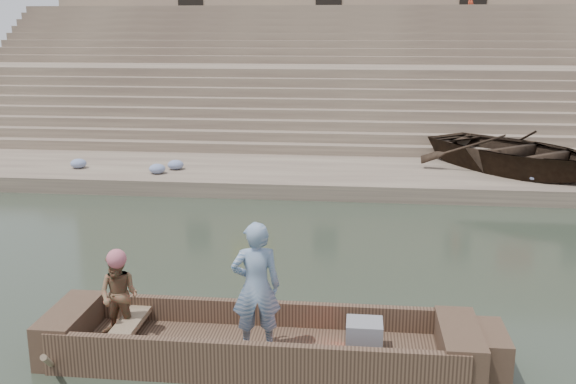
% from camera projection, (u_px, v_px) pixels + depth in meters
% --- Properties ---
extents(ground, '(120.00, 120.00, 0.00)m').
position_uv_depth(ground, '(374.00, 299.00, 10.55)').
color(ground, '#293427').
rests_on(ground, ground).
extents(lower_landing, '(32.00, 4.00, 0.40)m').
position_uv_depth(lower_landing, '(369.00, 177.00, 18.22)').
color(lower_landing, gray).
rests_on(lower_landing, ground).
extents(mid_landing, '(32.00, 3.00, 2.80)m').
position_uv_depth(mid_landing, '(368.00, 104.00, 25.16)').
color(mid_landing, gray).
rests_on(mid_landing, ground).
extents(upper_landing, '(32.00, 3.00, 5.20)m').
position_uv_depth(upper_landing, '(368.00, 62.00, 31.62)').
color(upper_landing, gray).
rests_on(upper_landing, ground).
extents(ghat_steps, '(32.00, 11.00, 5.20)m').
position_uv_depth(ghat_steps, '(368.00, 89.00, 26.69)').
color(ghat_steps, gray).
rests_on(ghat_steps, ground).
extents(building_wall, '(32.00, 5.07, 11.20)m').
position_uv_depth(building_wall, '(369.00, 1.00, 34.74)').
color(building_wall, '#9B8769').
rests_on(building_wall, ground).
extents(main_rowboat, '(5.00, 1.30, 0.22)m').
position_uv_depth(main_rowboat, '(259.00, 353.00, 8.57)').
color(main_rowboat, brown).
rests_on(main_rowboat, ground).
extents(rowboat_trim, '(6.04, 2.63, 1.82)m').
position_uv_depth(rowboat_trim, '(274.00, 340.00, 8.50)').
color(rowboat_trim, brown).
rests_on(rowboat_trim, ground).
extents(standing_man, '(0.69, 0.53, 1.70)m').
position_uv_depth(standing_man, '(256.00, 287.00, 8.23)').
color(standing_man, '#224F82').
rests_on(standing_man, main_rowboat).
extents(rowing_man, '(0.62, 0.51, 1.15)m').
position_uv_depth(rowing_man, '(119.00, 295.00, 8.68)').
color(rowing_man, '#256F40').
rests_on(rowing_man, main_rowboat).
extents(television, '(0.46, 0.42, 0.40)m').
position_uv_depth(television, '(363.00, 336.00, 8.36)').
color(television, gray).
rests_on(television, main_rowboat).
extents(beached_rowboat, '(6.27, 6.47, 1.09)m').
position_uv_depth(beached_rowboat, '(516.00, 152.00, 17.85)').
color(beached_rowboat, '#2D2116').
rests_on(beached_rowboat, lower_landing).
extents(cloth_bundles, '(15.17, 2.30, 0.26)m').
position_uv_depth(cloth_bundles, '(308.00, 167.00, 17.87)').
color(cloth_bundles, '#3F5999').
rests_on(cloth_bundles, lower_landing).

